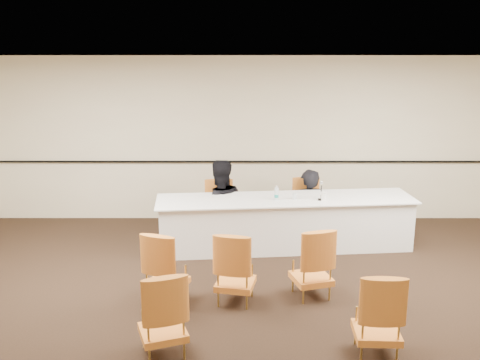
# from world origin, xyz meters

# --- Properties ---
(floor) EXTENTS (10.00, 10.00, 0.00)m
(floor) POSITION_xyz_m (0.00, 0.00, 0.00)
(floor) COLOR black
(floor) RESTS_ON ground
(ceiling) EXTENTS (10.00, 10.00, 0.00)m
(ceiling) POSITION_xyz_m (0.00, 0.00, 3.00)
(ceiling) COLOR silver
(ceiling) RESTS_ON ground
(wall_back) EXTENTS (10.00, 0.04, 3.00)m
(wall_back) POSITION_xyz_m (0.00, 4.00, 1.50)
(wall_back) COLOR beige
(wall_back) RESTS_ON ground
(wall_rail) EXTENTS (9.80, 0.04, 0.03)m
(wall_rail) POSITION_xyz_m (0.00, 3.96, 1.10)
(wall_rail) COLOR black
(wall_rail) RESTS_ON wall_back
(panel_table) EXTENTS (4.15, 1.31, 0.82)m
(panel_table) POSITION_xyz_m (0.54, 2.51, 0.41)
(panel_table) COLOR white
(panel_table) RESTS_ON ground
(panelist_main) EXTENTS (0.71, 0.58, 1.70)m
(panelist_main) POSITION_xyz_m (0.98, 3.14, 0.29)
(panelist_main) COLOR black
(panelist_main) RESTS_ON ground
(panelist_main_chair) EXTENTS (0.54, 0.54, 0.95)m
(panelist_main_chair) POSITION_xyz_m (0.98, 3.14, 0.47)
(panelist_main_chair) COLOR orange
(panelist_main_chair) RESTS_ON ground
(panelist_second) EXTENTS (1.02, 0.88, 1.78)m
(panelist_second) POSITION_xyz_m (-0.53, 3.00, 0.44)
(panelist_second) COLOR black
(panelist_second) RESTS_ON ground
(panelist_second_chair) EXTENTS (0.54, 0.54, 0.95)m
(panelist_second_chair) POSITION_xyz_m (-0.53, 3.00, 0.47)
(panelist_second_chair) COLOR orange
(panelist_second_chair) RESTS_ON ground
(papers) EXTENTS (0.33, 0.26, 0.00)m
(papers) POSITION_xyz_m (0.86, 2.53, 0.82)
(papers) COLOR white
(papers) RESTS_ON panel_table
(microphone) EXTENTS (0.13, 0.21, 0.28)m
(microphone) POSITION_xyz_m (1.08, 2.40, 0.96)
(microphone) COLOR black
(microphone) RESTS_ON panel_table
(water_bottle) EXTENTS (0.09, 0.09, 0.23)m
(water_bottle) POSITION_xyz_m (0.38, 2.42, 0.93)
(water_bottle) COLOR teal
(water_bottle) RESTS_ON panel_table
(drinking_glass) EXTENTS (0.09, 0.09, 0.10)m
(drinking_glass) POSITION_xyz_m (0.67, 2.45, 0.87)
(drinking_glass) COLOR silver
(drinking_glass) RESTS_ON panel_table
(coffee_cup) EXTENTS (0.11, 0.11, 0.14)m
(coffee_cup) POSITION_xyz_m (1.12, 2.38, 0.89)
(coffee_cup) COLOR white
(coffee_cup) RESTS_ON panel_table
(aud_chair_front_left) EXTENTS (0.64, 0.64, 0.95)m
(aud_chair_front_left) POSITION_xyz_m (-1.11, 0.60, 0.47)
(aud_chair_front_left) COLOR orange
(aud_chair_front_left) RESTS_ON ground
(aud_chair_front_mid) EXTENTS (0.59, 0.59, 0.95)m
(aud_chair_front_mid) POSITION_xyz_m (-0.24, 0.60, 0.47)
(aud_chair_front_mid) COLOR orange
(aud_chair_front_mid) RESTS_ON ground
(aud_chair_front_right) EXTENTS (0.62, 0.62, 0.95)m
(aud_chair_front_right) POSITION_xyz_m (0.73, 0.75, 0.47)
(aud_chair_front_right) COLOR orange
(aud_chair_front_right) RESTS_ON ground
(aud_chair_back_left) EXTENTS (0.64, 0.64, 0.95)m
(aud_chair_back_left) POSITION_xyz_m (-0.99, -0.59, 0.47)
(aud_chair_back_left) COLOR orange
(aud_chair_back_left) RESTS_ON ground
(aud_chair_back_right) EXTENTS (0.52, 0.52, 0.95)m
(aud_chair_back_right) POSITION_xyz_m (1.24, -0.59, 0.47)
(aud_chair_back_right) COLOR orange
(aud_chair_back_right) RESTS_ON ground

